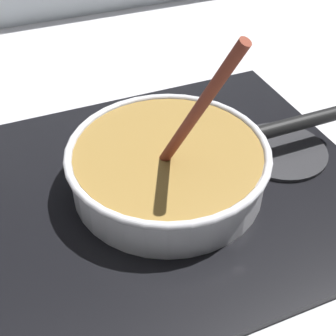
% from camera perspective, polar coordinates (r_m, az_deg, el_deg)
% --- Properties ---
extents(ground, '(2.40, 1.60, 0.04)m').
position_cam_1_polar(ground, '(0.57, -8.14, -15.89)').
color(ground, '#B7B7BC').
extents(hob_plate, '(0.56, 0.48, 0.01)m').
position_cam_1_polar(hob_plate, '(0.65, 0.00, -2.41)').
color(hob_plate, black).
rests_on(hob_plate, ground).
extents(burner_ring, '(0.17, 0.17, 0.01)m').
position_cam_1_polar(burner_ring, '(0.64, 0.00, -1.77)').
color(burner_ring, '#592D0C').
rests_on(burner_ring, hob_plate).
extents(spare_burner, '(0.14, 0.14, 0.01)m').
position_cam_1_polar(spare_burner, '(0.72, 14.09, 2.14)').
color(spare_burner, '#262628').
rests_on(spare_burner, hob_plate).
extents(cooking_pan, '(0.43, 0.28, 0.25)m').
position_cam_1_polar(cooking_pan, '(0.62, 0.17, 0.41)').
color(cooking_pan, silver).
rests_on(cooking_pan, hob_plate).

